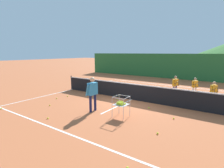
# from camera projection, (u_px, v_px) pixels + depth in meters

# --- Properties ---
(ground_plane) EXTENTS (120.00, 120.00, 0.00)m
(ground_plane) POSITION_uv_depth(u_px,v_px,m) (132.00, 100.00, 10.22)
(ground_plane) COLOR #BC6038
(line_baseline_near) EXTENTS (10.08, 0.08, 0.01)m
(line_baseline_near) POSITION_uv_depth(u_px,v_px,m) (63.00, 132.00, 6.06)
(line_baseline_near) COLOR white
(line_baseline_near) RESTS_ON ground
(line_baseline_far) EXTENTS (10.08, 0.08, 0.01)m
(line_baseline_far) POSITION_uv_depth(u_px,v_px,m) (163.00, 85.00, 14.92)
(line_baseline_far) COLOR white
(line_baseline_far) RESTS_ON ground
(line_sideline_west) EXTENTS (0.08, 10.92, 0.01)m
(line_sideline_west) POSITION_uv_depth(u_px,v_px,m) (73.00, 89.00, 13.01)
(line_sideline_west) COLOR white
(line_sideline_west) RESTS_ON ground
(line_service_center) EXTENTS (0.08, 5.96, 0.01)m
(line_service_center) POSITION_uv_depth(u_px,v_px,m) (132.00, 100.00, 10.22)
(line_service_center) COLOR white
(line_service_center) RESTS_ON ground
(tennis_net) EXTENTS (10.34, 0.08, 1.05)m
(tennis_net) POSITION_uv_depth(u_px,v_px,m) (132.00, 91.00, 10.13)
(tennis_net) COLOR #333338
(tennis_net) RESTS_ON ground
(instructor) EXTENTS (0.43, 0.76, 1.64)m
(instructor) POSITION_uv_depth(u_px,v_px,m) (93.00, 91.00, 8.03)
(instructor) COLOR #191E4C
(instructor) RESTS_ON ground
(student_0) EXTENTS (0.41, 0.70, 1.28)m
(student_0) POSITION_uv_depth(u_px,v_px,m) (175.00, 84.00, 11.09)
(student_0) COLOR navy
(student_0) RESTS_ON ground
(student_1) EXTENTS (0.40, 0.68, 1.21)m
(student_1) POSITION_uv_depth(u_px,v_px,m) (195.00, 85.00, 10.80)
(student_1) COLOR silver
(student_1) RESTS_ON ground
(student_2) EXTENTS (0.41, 0.68, 1.21)m
(student_2) POSITION_uv_depth(u_px,v_px,m) (214.00, 90.00, 9.39)
(student_2) COLOR navy
(student_2) RESTS_ON ground
(ball_cart) EXTENTS (0.58, 0.58, 0.90)m
(ball_cart) POSITION_uv_depth(u_px,v_px,m) (121.00, 103.00, 7.40)
(ball_cart) COLOR #B7B7BC
(ball_cart) RESTS_ON ground
(tennis_ball_0) EXTENTS (0.07, 0.07, 0.07)m
(tennis_ball_0) POSITION_uv_depth(u_px,v_px,m) (158.00, 133.00, 5.88)
(tennis_ball_0) COLOR yellow
(tennis_ball_0) RESTS_ON ground
(tennis_ball_1) EXTENTS (0.07, 0.07, 0.07)m
(tennis_ball_1) POSITION_uv_depth(u_px,v_px,m) (149.00, 108.00, 8.59)
(tennis_ball_1) COLOR yellow
(tennis_ball_1) RESTS_ON ground
(tennis_ball_2) EXTENTS (0.07, 0.07, 0.07)m
(tennis_ball_2) POSITION_uv_depth(u_px,v_px,m) (50.00, 105.00, 9.01)
(tennis_ball_2) COLOR yellow
(tennis_ball_2) RESTS_ON ground
(tennis_ball_3) EXTENTS (0.07, 0.07, 0.07)m
(tennis_ball_3) POSITION_uv_depth(u_px,v_px,m) (68.00, 96.00, 10.89)
(tennis_ball_3) COLOR yellow
(tennis_ball_3) RESTS_ON ground
(tennis_ball_4) EXTENTS (0.07, 0.07, 0.07)m
(tennis_ball_4) POSITION_uv_depth(u_px,v_px,m) (117.00, 99.00, 10.13)
(tennis_ball_4) COLOR yellow
(tennis_ball_4) RESTS_ON ground
(tennis_ball_5) EXTENTS (0.07, 0.07, 0.07)m
(tennis_ball_5) POSITION_uv_depth(u_px,v_px,m) (48.00, 118.00, 7.23)
(tennis_ball_5) COLOR yellow
(tennis_ball_5) RESTS_ON ground
(tennis_ball_6) EXTENTS (0.07, 0.07, 0.07)m
(tennis_ball_6) POSITION_uv_depth(u_px,v_px,m) (57.00, 98.00, 10.36)
(tennis_ball_6) COLOR yellow
(tennis_ball_6) RESTS_ON ground
(tennis_ball_7) EXTENTS (0.07, 0.07, 0.07)m
(tennis_ball_7) POSITION_uv_depth(u_px,v_px,m) (1.00, 109.00, 8.47)
(tennis_ball_7) COLOR yellow
(tennis_ball_7) RESTS_ON ground
(tennis_ball_8) EXTENTS (0.07, 0.07, 0.07)m
(tennis_ball_8) POSITION_uv_depth(u_px,v_px,m) (127.00, 168.00, 4.11)
(tennis_ball_8) COLOR yellow
(tennis_ball_8) RESTS_ON ground
(tennis_ball_9) EXTENTS (0.07, 0.07, 0.07)m
(tennis_ball_9) POSITION_uv_depth(u_px,v_px,m) (174.00, 118.00, 7.23)
(tennis_ball_9) COLOR yellow
(tennis_ball_9) RESTS_ON ground
(windscreen_fence) EXTENTS (22.17, 0.08, 2.65)m
(windscreen_fence) POSITION_uv_depth(u_px,v_px,m) (176.00, 66.00, 17.99)
(windscreen_fence) COLOR #286B33
(windscreen_fence) RESTS_ON ground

